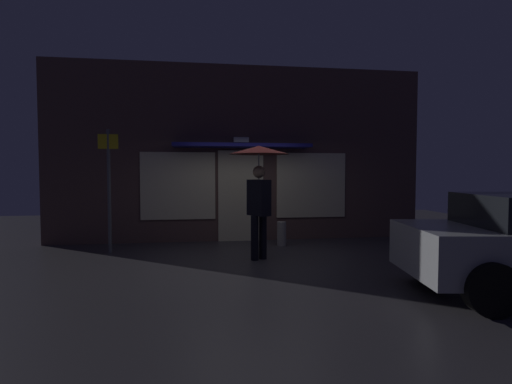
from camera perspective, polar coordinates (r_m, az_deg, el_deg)
ground_plane at (r=7.73m, az=-0.37°, el=-9.67°), size 18.00×18.00×0.00m
building_facade at (r=9.88m, az=-2.28°, el=5.37°), size 9.18×1.00×4.26m
person_with_umbrella at (r=7.60m, az=0.41°, el=2.89°), size 1.15×1.15×2.17m
street_sign_post at (r=8.77m, az=-20.23°, el=1.14°), size 0.40×0.07×2.55m
sidewalk_bollard at (r=9.19m, az=3.67°, el=-5.95°), size 0.20×0.20×0.54m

